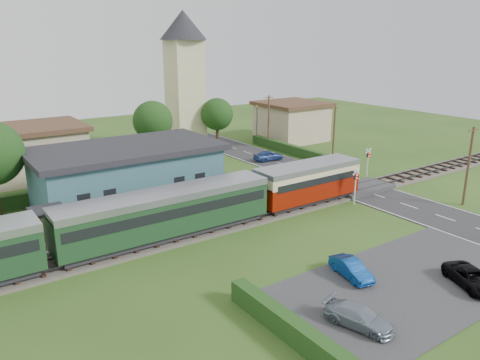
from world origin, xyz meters
TOP-DOWN VIEW (x-y plane):
  - ground at (0.00, 0.00)m, footprint 120.00×120.00m
  - railway_track at (0.00, 2.00)m, footprint 76.00×3.20m
  - road at (10.00, 0.00)m, footprint 6.00×70.00m
  - car_park at (-1.50, -12.00)m, footprint 17.00×9.00m
  - crossing_deck at (10.00, 2.00)m, footprint 6.20×3.40m
  - platform at (-10.00, 5.20)m, footprint 30.00×3.00m
  - equipment_hut at (-18.00, 5.20)m, footprint 2.30×2.30m
  - station_building at (-10.00, 10.99)m, footprint 16.00×9.00m
  - train at (-13.83, 2.00)m, footprint 43.20×2.90m
  - church_tower at (5.00, 28.00)m, footprint 6.00×6.00m
  - house_west at (-15.00, 25.00)m, footprint 10.80×8.80m
  - house_east at (20.00, 24.00)m, footprint 8.80×8.80m
  - hedge_carpark at (-11.00, -12.00)m, footprint 0.80×9.00m
  - hedge_roadside at (14.20, 16.00)m, footprint 0.80×18.00m
  - hedge_station at (-10.00, 15.50)m, footprint 22.00×0.80m
  - tree_b at (-2.00, 23.00)m, footprint 4.60×4.60m
  - tree_c at (8.00, 25.00)m, footprint 4.20×4.20m
  - utility_pole_b at (14.20, -6.00)m, footprint 1.40×0.22m
  - utility_pole_c at (14.20, 10.00)m, footprint 1.40×0.22m
  - utility_pole_d at (14.20, 22.00)m, footprint 1.40×0.22m
  - crossing_signal_near at (6.40, -0.41)m, footprint 0.84×0.28m
  - crossing_signal_far at (13.60, 4.39)m, footprint 0.84×0.28m
  - streetlamp_east at (16.00, 27.00)m, footprint 0.30×0.30m
  - car_on_road at (9.70, 16.20)m, footprint 3.75×1.91m
  - car_park_blue at (-3.93, -9.50)m, footprint 1.79×3.48m
  - car_park_silver at (-7.50, -13.31)m, footprint 2.45×3.92m
  - car_park_dark at (1.05, -14.34)m, footprint 3.15×4.23m
  - pedestrian_near at (-2.96, 5.52)m, footprint 0.63×0.50m
  - pedestrian_far at (-17.25, 5.04)m, footprint 0.74×0.90m

SIDE VIEW (x-z plane):
  - ground at x=0.00m, z-range 0.00..0.00m
  - road at x=10.00m, z-range 0.00..0.05m
  - car_park at x=-1.50m, z-range 0.00..0.08m
  - railway_track at x=0.00m, z-range -0.13..0.36m
  - crossing_deck at x=10.00m, z-range 0.00..0.45m
  - platform at x=-10.00m, z-range 0.00..0.45m
  - hedge_carpark at x=-11.00m, z-range 0.00..1.20m
  - hedge_roadside at x=14.20m, z-range 0.00..1.20m
  - car_park_silver at x=-7.50m, z-range 0.08..1.14m
  - car_park_dark at x=1.05m, z-range 0.08..1.15m
  - car_park_blue at x=-3.93m, z-range 0.08..1.17m
  - hedge_station at x=-10.00m, z-range 0.00..1.30m
  - car_on_road at x=9.70m, z-range 0.05..1.27m
  - pedestrian_near at x=-2.96m, z-range 0.45..1.96m
  - pedestrian_far at x=-17.25m, z-range 0.45..2.15m
  - equipment_hut at x=-18.00m, z-range 0.47..3.02m
  - crossing_signal_near at x=6.40m, z-range 0.50..3.78m
  - crossing_signal_far at x=13.60m, z-range 0.50..3.78m
  - train at x=-13.83m, z-range 0.48..3.88m
  - station_building at x=-10.00m, z-range 0.04..5.34m
  - house_west at x=-15.00m, z-range 0.04..5.54m
  - house_east at x=20.00m, z-range 0.05..5.55m
  - streetlamp_east at x=16.00m, z-range 0.46..5.62m
  - utility_pole_b at x=14.20m, z-range 0.13..7.13m
  - utility_pole_c at x=14.20m, z-range 0.13..7.13m
  - utility_pole_d at x=14.20m, z-range 0.13..7.13m
  - tree_c at x=8.00m, z-range 1.26..8.04m
  - tree_b at x=-2.00m, z-range 1.35..8.69m
  - church_tower at x=5.00m, z-range 1.43..19.03m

